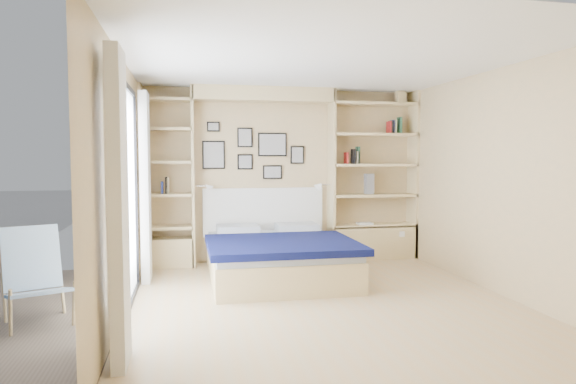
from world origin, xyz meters
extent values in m
plane|color=tan|center=(0.00, 0.00, 0.00)|extent=(4.50, 4.50, 0.00)
plane|color=tan|center=(0.00, 2.25, 1.25)|extent=(4.00, 0.00, 4.00)
plane|color=tan|center=(0.00, -2.25, 1.25)|extent=(4.00, 0.00, 4.00)
plane|color=tan|center=(-2.00, 0.00, 1.25)|extent=(0.00, 4.50, 4.50)
plane|color=tan|center=(2.00, 0.00, 1.25)|extent=(0.00, 4.50, 4.50)
plane|color=white|center=(0.00, 0.00, 2.50)|extent=(4.50, 4.50, 0.00)
cube|color=tan|center=(-1.30, 2.08, 1.25)|extent=(0.04, 0.35, 2.50)
cube|color=tan|center=(0.70, 2.08, 1.25)|extent=(0.04, 0.35, 2.50)
cube|color=tan|center=(-0.30, 2.08, 2.40)|extent=(2.00, 0.35, 0.20)
cube|color=tan|center=(1.98, 2.08, 1.25)|extent=(0.04, 0.35, 2.50)
cube|color=tan|center=(-1.98, 2.08, 1.25)|extent=(0.04, 0.35, 2.50)
cube|color=tan|center=(1.35, 2.08, 0.25)|extent=(1.30, 0.35, 0.50)
cube|color=tan|center=(-1.65, 2.08, 0.20)|extent=(0.70, 0.35, 0.40)
cube|color=black|center=(-1.97, 0.00, 2.23)|extent=(0.04, 2.08, 0.06)
cube|color=black|center=(-1.97, 0.00, 0.03)|extent=(0.04, 2.08, 0.06)
cube|color=black|center=(-1.97, -1.02, 1.10)|extent=(0.04, 0.06, 2.20)
cube|color=black|center=(-1.97, 1.02, 1.10)|extent=(0.04, 0.06, 2.20)
cube|color=silver|center=(-1.98, 0.00, 1.12)|extent=(0.01, 2.00, 2.20)
cube|color=white|center=(-1.88, -1.30, 1.15)|extent=(0.10, 0.45, 2.30)
cube|color=white|center=(-1.88, 1.30, 1.15)|extent=(0.10, 0.45, 2.30)
cube|color=tan|center=(1.35, 2.08, 0.50)|extent=(1.30, 0.35, 0.04)
cube|color=tan|center=(1.35, 2.08, 0.95)|extent=(1.30, 0.35, 0.04)
cube|color=tan|center=(1.35, 2.08, 1.40)|extent=(1.30, 0.35, 0.04)
cube|color=tan|center=(1.35, 2.08, 1.85)|extent=(1.30, 0.35, 0.04)
cube|color=tan|center=(1.35, 2.08, 2.30)|extent=(1.30, 0.35, 0.04)
cube|color=tan|center=(-1.65, 2.08, 0.55)|extent=(0.70, 0.35, 0.04)
cube|color=tan|center=(-1.65, 2.08, 1.00)|extent=(0.70, 0.35, 0.04)
cube|color=tan|center=(-1.65, 2.08, 1.45)|extent=(0.70, 0.35, 0.04)
cube|color=tan|center=(-1.65, 2.08, 1.90)|extent=(0.70, 0.35, 0.04)
cube|color=tan|center=(-1.65, 2.08, 2.30)|extent=(0.70, 0.35, 0.04)
cube|color=tan|center=(-0.28, 1.12, 0.18)|extent=(1.66, 2.08, 0.36)
cube|color=silver|center=(-0.28, 1.12, 0.41)|extent=(1.62, 2.04, 0.10)
cube|color=#0A0F3C|center=(-0.28, 0.77, 0.48)|extent=(1.76, 1.45, 0.08)
cube|color=silver|center=(-0.70, 1.86, 0.52)|extent=(0.57, 0.42, 0.12)
cube|color=silver|center=(0.13, 1.86, 0.52)|extent=(0.57, 0.42, 0.12)
cube|color=white|center=(-0.28, 2.22, 0.72)|extent=(1.76, 0.04, 0.70)
cube|color=black|center=(-1.00, 2.23, 1.55)|extent=(0.32, 0.02, 0.40)
cube|color=gray|center=(-1.00, 2.21, 1.55)|extent=(0.28, 0.01, 0.36)
cube|color=black|center=(-0.55, 2.23, 1.80)|extent=(0.22, 0.02, 0.28)
cube|color=gray|center=(-0.55, 2.21, 1.80)|extent=(0.18, 0.01, 0.24)
cube|color=black|center=(-0.55, 2.23, 1.45)|extent=(0.22, 0.02, 0.22)
cube|color=gray|center=(-0.55, 2.21, 1.45)|extent=(0.18, 0.01, 0.18)
cube|color=black|center=(-0.15, 2.23, 1.70)|extent=(0.42, 0.02, 0.34)
cube|color=gray|center=(-0.15, 2.21, 1.70)|extent=(0.38, 0.01, 0.30)
cube|color=black|center=(-0.15, 2.23, 1.30)|extent=(0.28, 0.02, 0.20)
cube|color=gray|center=(-0.15, 2.21, 1.30)|extent=(0.24, 0.01, 0.16)
cube|color=black|center=(0.22, 2.23, 1.55)|extent=(0.20, 0.02, 0.26)
cube|color=gray|center=(0.22, 2.21, 1.55)|extent=(0.16, 0.01, 0.22)
cube|color=black|center=(-1.00, 2.23, 1.95)|extent=(0.18, 0.02, 0.14)
cube|color=gray|center=(-1.00, 2.21, 1.95)|extent=(0.14, 0.01, 0.10)
cylinder|color=silver|center=(-1.16, 2.00, 1.12)|extent=(0.20, 0.02, 0.02)
cone|color=white|center=(-1.06, 2.00, 1.10)|extent=(0.13, 0.12, 0.15)
cylinder|color=silver|center=(0.56, 2.00, 1.12)|extent=(0.20, 0.02, 0.02)
cone|color=white|center=(0.46, 2.00, 1.10)|extent=(0.13, 0.12, 0.15)
cube|color=#A51E1E|center=(0.92, 2.07, 1.50)|extent=(0.02, 0.15, 0.17)
cube|color=black|center=(1.03, 2.07, 1.53)|extent=(0.03, 0.15, 0.22)
cube|color=#BFB28C|center=(1.09, 2.07, 1.51)|extent=(0.04, 0.15, 0.18)
cube|color=#255137|center=(1.10, 2.07, 1.55)|extent=(0.03, 0.15, 0.25)
cube|color=#A51E1E|center=(1.58, 2.07, 1.96)|extent=(0.02, 0.15, 0.18)
cube|color=navy|center=(1.64, 2.07, 1.97)|extent=(0.03, 0.15, 0.20)
cube|color=black|center=(1.62, 2.07, 1.96)|extent=(0.03, 0.15, 0.19)
cube|color=#B7B987|center=(1.66, 2.07, 1.97)|extent=(0.04, 0.15, 0.20)
cube|color=#26593F|center=(1.75, 2.07, 1.99)|extent=(0.03, 0.15, 0.24)
cube|color=navy|center=(-1.71, 2.07, 1.10)|extent=(0.02, 0.15, 0.16)
cube|color=black|center=(-1.66, 2.07, 1.13)|extent=(0.03, 0.15, 0.23)
cube|color=#BFB28C|center=(-1.64, 2.07, 1.13)|extent=(0.03, 0.15, 0.21)
cube|color=tan|center=(1.76, 2.07, 2.40)|extent=(0.13, 0.13, 0.15)
cone|color=tan|center=(1.76, 2.07, 2.51)|extent=(0.20, 0.20, 0.08)
cube|color=slate|center=(1.28, 2.07, 1.12)|extent=(0.12, 0.12, 0.30)
cube|color=white|center=(1.20, 2.02, 0.54)|extent=(0.22, 0.16, 0.03)
cylinder|color=tan|center=(-2.84, -0.62, 0.23)|extent=(0.08, 0.15, 0.44)
cylinder|color=tan|center=(-2.38, -0.43, 0.23)|extent=(0.08, 0.15, 0.44)
cylinder|color=tan|center=(-3.07, -0.04, 0.34)|extent=(0.16, 0.35, 0.73)
cylinder|color=tan|center=(-2.61, 0.15, 0.34)|extent=(0.16, 0.35, 0.73)
cube|color=#3A6FB1|center=(-2.69, -0.31, 0.32)|extent=(0.70, 0.76, 0.16)
cube|color=#3A6FB1|center=(-2.86, 0.08, 0.56)|extent=(0.56, 0.41, 0.59)
camera|label=1|loc=(-1.41, -5.15, 1.53)|focal=32.00mm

